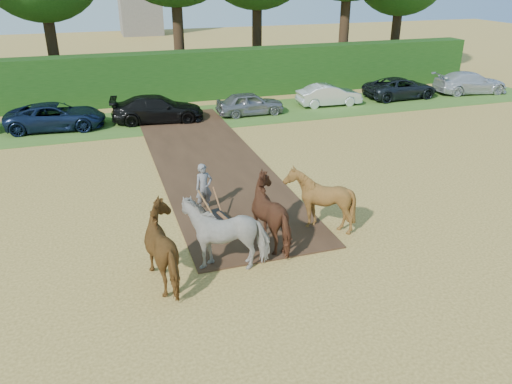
% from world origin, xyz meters
% --- Properties ---
extents(ground, '(120.00, 120.00, 0.00)m').
position_xyz_m(ground, '(0.00, 0.00, 0.00)').
color(ground, gold).
rests_on(ground, ground).
extents(earth_strip, '(4.50, 17.00, 0.05)m').
position_xyz_m(earth_strip, '(1.50, 7.00, 0.03)').
color(earth_strip, '#472D1C').
rests_on(earth_strip, ground).
extents(grass_verge, '(50.00, 5.00, 0.03)m').
position_xyz_m(grass_verge, '(0.00, 14.00, 0.01)').
color(grass_verge, '#38601E').
rests_on(grass_verge, ground).
extents(hedgerow, '(46.00, 1.60, 3.00)m').
position_xyz_m(hedgerow, '(0.00, 18.50, 1.50)').
color(hedgerow, '#14380F').
rests_on(hedgerow, ground).
extents(plough_team, '(6.75, 5.46, 2.02)m').
position_xyz_m(plough_team, '(1.00, -0.73, 1.00)').
color(plough_team, brown).
rests_on(plough_team, ground).
extents(parked_cars, '(41.18, 3.09, 1.48)m').
position_xyz_m(parked_cars, '(3.09, 14.21, 0.70)').
color(parked_cars, '#A8A9AF').
rests_on(parked_cars, ground).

